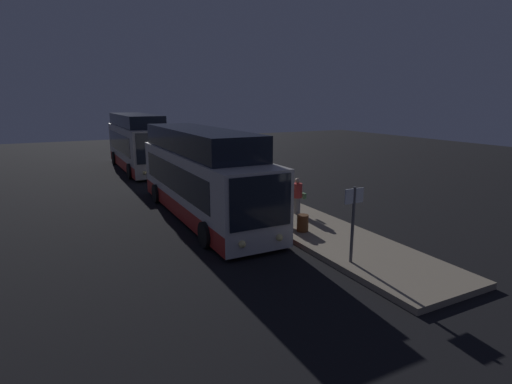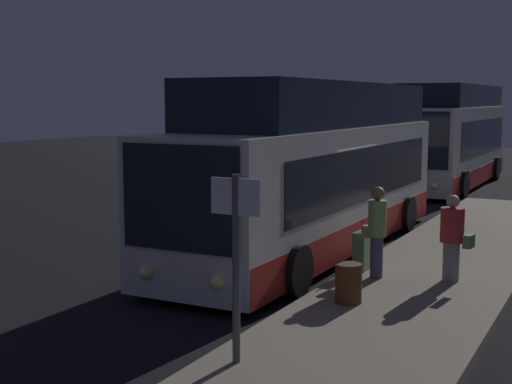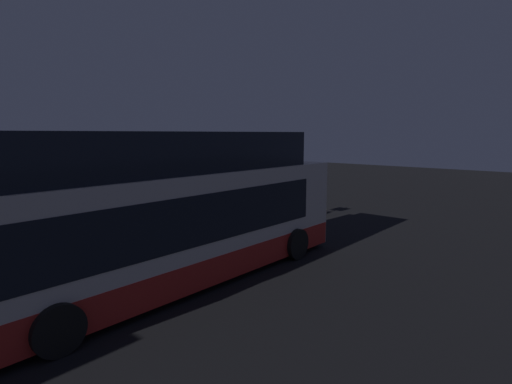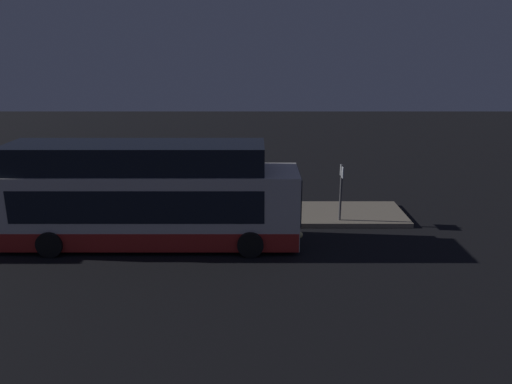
{
  "view_description": "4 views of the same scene",
  "coord_description": "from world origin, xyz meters",
  "px_view_note": "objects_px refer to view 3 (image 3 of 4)",
  "views": [
    {
      "loc": [
        15.97,
        -5.89,
        5.12
      ],
      "look_at": [
        3.51,
        0.55,
        1.88
      ],
      "focal_mm": 28.0,
      "sensor_mm": 36.0,
      "label": 1
    },
    {
      "loc": [
        14.57,
        6.3,
        3.49
      ],
      "look_at": [
        3.51,
        0.55,
        1.88
      ],
      "focal_mm": 50.0,
      "sensor_mm": 36.0,
      "label": 2
    },
    {
      "loc": [
        -6.6,
        -8.18,
        3.85
      ],
      "look_at": [
        3.51,
        0.55,
        1.88
      ],
      "focal_mm": 28.0,
      "sensor_mm": 36.0,
      "label": 3
    },
    {
      "loc": [
        3.44,
        -17.87,
        7.3
      ],
      "look_at": [
        3.51,
        0.55,
        1.88
      ],
      "focal_mm": 35.0,
      "sensor_mm": 36.0,
      "label": 4
    }
  ],
  "objects_px": {
    "passenger_boarding": "(188,214)",
    "trash_bin": "(224,222)",
    "passenger_waiting": "(156,213)",
    "suitcase": "(187,234)",
    "bus_lead": "(167,218)",
    "sign_post": "(282,184)"
  },
  "relations": [
    {
      "from": "trash_bin",
      "to": "passenger_waiting",
      "type": "bearing_deg",
      "value": 151.64
    },
    {
      "from": "passenger_waiting",
      "to": "sign_post",
      "type": "xyz_separation_m",
      "value": [
        5.38,
        -1.52,
        0.67
      ]
    },
    {
      "from": "passenger_boarding",
      "to": "sign_post",
      "type": "distance_m",
      "value": 5.03
    },
    {
      "from": "passenger_boarding",
      "to": "passenger_waiting",
      "type": "xyz_separation_m",
      "value": [
        -0.39,
        1.31,
        -0.1
      ]
    },
    {
      "from": "sign_post",
      "to": "trash_bin",
      "type": "relative_size",
      "value": 3.68
    },
    {
      "from": "passenger_boarding",
      "to": "sign_post",
      "type": "height_order",
      "value": "sign_post"
    },
    {
      "from": "bus_lead",
      "to": "passenger_waiting",
      "type": "bearing_deg",
      "value": 58.68
    },
    {
      "from": "passenger_waiting",
      "to": "suitcase",
      "type": "bearing_deg",
      "value": -83.77
    },
    {
      "from": "passenger_waiting",
      "to": "bus_lead",
      "type": "bearing_deg",
      "value": -113.11
    },
    {
      "from": "bus_lead",
      "to": "passenger_boarding",
      "type": "relative_size",
      "value": 6.53
    },
    {
      "from": "passenger_boarding",
      "to": "passenger_waiting",
      "type": "height_order",
      "value": "passenger_boarding"
    },
    {
      "from": "passenger_boarding",
      "to": "suitcase",
      "type": "height_order",
      "value": "passenger_boarding"
    },
    {
      "from": "passenger_waiting",
      "to": "trash_bin",
      "type": "xyz_separation_m",
      "value": [
        2.2,
        -1.19,
        -0.51
      ]
    },
    {
      "from": "bus_lead",
      "to": "suitcase",
      "type": "height_order",
      "value": "bus_lead"
    },
    {
      "from": "suitcase",
      "to": "sign_post",
      "type": "height_order",
      "value": "sign_post"
    },
    {
      "from": "bus_lead",
      "to": "passenger_boarding",
      "type": "bearing_deg",
      "value": 41.83
    },
    {
      "from": "passenger_boarding",
      "to": "suitcase",
      "type": "xyz_separation_m",
      "value": [
        -0.45,
        -0.43,
        -0.56
      ]
    },
    {
      "from": "trash_bin",
      "to": "passenger_boarding",
      "type": "bearing_deg",
      "value": -176.06
    },
    {
      "from": "passenger_waiting",
      "to": "sign_post",
      "type": "bearing_deg",
      "value": -7.55
    },
    {
      "from": "suitcase",
      "to": "trash_bin",
      "type": "distance_m",
      "value": 2.33
    },
    {
      "from": "suitcase",
      "to": "sign_post",
      "type": "xyz_separation_m",
      "value": [
        5.44,
        0.23,
        1.13
      ]
    },
    {
      "from": "passenger_boarding",
      "to": "trash_bin",
      "type": "bearing_deg",
      "value": -134.28
    }
  ]
}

